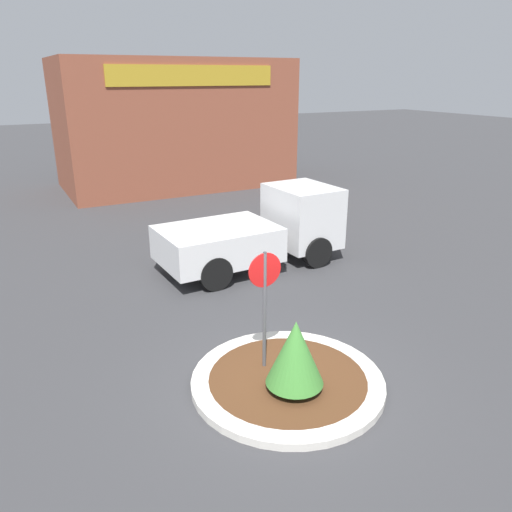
% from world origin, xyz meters
% --- Properties ---
extents(ground_plane, '(120.00, 120.00, 0.00)m').
position_xyz_m(ground_plane, '(0.00, 0.00, 0.00)').
color(ground_plane, '#38383A').
extents(traffic_island, '(3.64, 3.64, 0.15)m').
position_xyz_m(traffic_island, '(0.00, 0.00, 0.08)').
color(traffic_island, beige).
rests_on(traffic_island, ground_plane).
extents(stop_sign, '(0.67, 0.07, 2.52)m').
position_xyz_m(stop_sign, '(-0.19, 0.57, 1.73)').
color(stop_sign, '#4C4C51').
rests_on(stop_sign, ground_plane).
extents(island_shrub, '(1.05, 1.05, 1.36)m').
position_xyz_m(island_shrub, '(-0.08, -0.37, 0.90)').
color(island_shrub, brown).
rests_on(island_shrub, traffic_island).
extents(utility_truck, '(5.61, 2.58, 2.28)m').
position_xyz_m(utility_truck, '(2.58, 5.87, 1.09)').
color(utility_truck, silver).
rests_on(utility_truck, ground_plane).
extents(storefront_building, '(11.30, 6.07, 6.31)m').
position_xyz_m(storefront_building, '(4.38, 18.58, 3.16)').
color(storefront_building, brown).
rests_on(storefront_building, ground_plane).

